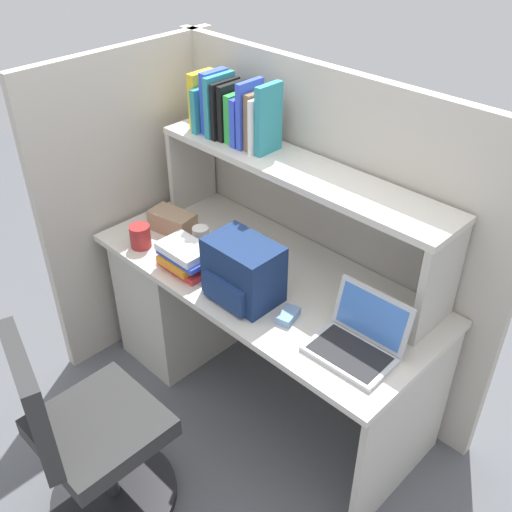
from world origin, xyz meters
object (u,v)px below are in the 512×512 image
(computer_mouse, at_px, (288,316))
(office_chair, at_px, (87,443))
(laptop, at_px, (358,340))
(snack_canister, at_px, (140,236))
(backpack, at_px, (242,271))
(paper_cup, at_px, (201,238))
(tissue_box, at_px, (173,222))

(computer_mouse, bearing_deg, office_chair, -126.09)
(laptop, relative_size, snack_canister, 2.89)
(laptop, height_order, computer_mouse, laptop)
(backpack, xyz_separation_m, paper_cup, (-0.39, 0.11, -0.07))
(backpack, relative_size, computer_mouse, 2.88)
(backpack, xyz_separation_m, snack_canister, (-0.60, -0.07, -0.07))
(paper_cup, height_order, tissue_box, paper_cup)
(computer_mouse, relative_size, tissue_box, 0.47)
(computer_mouse, xyz_separation_m, paper_cup, (-0.62, 0.09, 0.04))
(tissue_box, bearing_deg, paper_cup, -12.12)
(backpack, relative_size, snack_canister, 2.74)
(snack_canister, xyz_separation_m, office_chair, (0.52, -0.68, -0.39))
(office_chair, bearing_deg, snack_canister, -37.49)
(paper_cup, bearing_deg, tissue_box, 178.58)
(laptop, bearing_deg, tissue_box, 177.70)
(snack_canister, bearing_deg, tissue_box, 90.76)
(tissue_box, xyz_separation_m, snack_canister, (0.00, -0.19, 0.00))
(backpack, distance_m, paper_cup, 0.41)
(computer_mouse, distance_m, office_chair, 0.91)
(office_chair, bearing_deg, backpack, -81.15)
(backpack, bearing_deg, paper_cup, 163.63)
(computer_mouse, xyz_separation_m, snack_canister, (-0.83, -0.10, 0.04))
(backpack, distance_m, office_chair, 0.89)
(laptop, distance_m, tissue_box, 1.13)
(computer_mouse, xyz_separation_m, office_chair, (-0.32, -0.78, -0.35))
(computer_mouse, bearing_deg, snack_canister, 172.60)
(backpack, relative_size, paper_cup, 2.74)
(backpack, bearing_deg, snack_canister, -173.21)
(laptop, distance_m, backpack, 0.54)
(tissue_box, bearing_deg, snack_canister, -99.94)
(laptop, distance_m, computer_mouse, 0.31)
(laptop, height_order, snack_canister, laptop)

